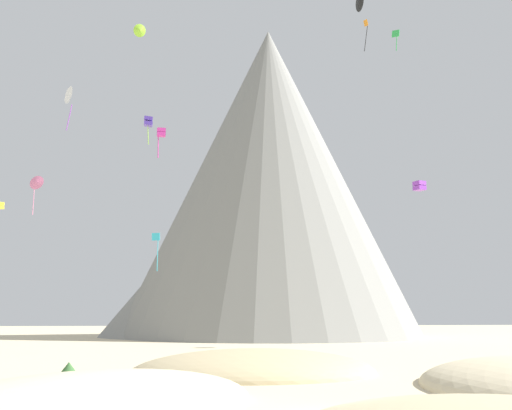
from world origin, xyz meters
name	(u,v)px	position (x,y,z in m)	size (l,w,h in m)	color
dune_foreground_left	(254,375)	(-1.11, 19.10, 0.00)	(18.02, 13.95, 3.66)	#C6B284
bush_mid_center	(128,390)	(-9.06, 6.01, 0.54)	(1.55, 1.55, 1.08)	#568442
bush_low_patch	(174,380)	(-6.78, 13.57, 0.25)	(2.77, 2.77, 0.50)	#668C4C
bush_scatter_east	(9,386)	(-15.97, 10.78, 0.29)	(1.39, 1.39, 0.58)	#477238
bush_ridge_crest	(69,368)	(-14.39, 21.62, 0.42)	(1.28, 1.28, 0.83)	#386633
rock_massif	(260,195)	(9.01, 93.59, 26.59)	(74.22, 74.22, 60.14)	gray
kite_lime_high	(140,31)	(-12.19, 55.37, 41.78)	(1.93, 1.51, 1.73)	#8CD133
kite_cyan_low	(156,243)	(-9.03, 45.93, 12.22)	(0.95, 0.49, 4.31)	#33BCDB
kite_black_high	(359,2)	(12.62, 36.73, 38.06)	(0.57, 2.08, 2.07)	black
kite_orange_high	(366,28)	(16.71, 47.70, 40.25)	(0.54, 1.05, 4.27)	orange
kite_violet_mid	(419,186)	(25.19, 53.40, 21.04)	(1.68, 1.68, 1.23)	purple
kite_white_high	(70,96)	(-18.91, 43.43, 28.30)	(1.55, 2.00, 5.11)	white
kite_indigo_mid	(148,122)	(-10.15, 42.61, 25.36)	(1.01, 0.98, 3.15)	#5138B2
kite_magenta_mid	(161,133)	(-8.28, 26.33, 19.59)	(0.77, 0.78, 2.58)	#D1339E
kite_green_high	(396,36)	(17.04, 37.71, 34.86)	(0.66, 0.90, 2.46)	green
kite_pink_mid	(36,183)	(-24.85, 56.83, 20.88)	(2.03, 1.20, 5.23)	pink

